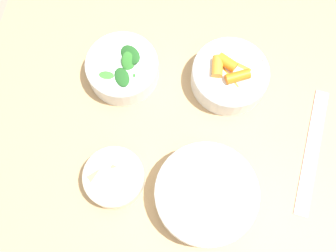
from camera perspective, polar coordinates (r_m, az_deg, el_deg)
The scene contains 7 objects.
ground_plane at distance 1.55m, azimuth -1.23°, elevation -12.05°, with size 10.00×10.00×0.00m, color gray.
dining_table at distance 0.91m, azimuth -2.07°, elevation -7.66°, with size 1.08×0.82×0.78m.
bowl_carrots at distance 0.83m, azimuth 9.32°, elevation 7.60°, with size 0.16×0.16×0.07m.
bowl_greens at distance 0.83m, azimuth -6.87°, elevation 8.76°, with size 0.16×0.16×0.07m.
bowl_beans_hotdog at distance 0.75m, azimuth 5.75°, elevation -10.34°, with size 0.20×0.20×0.06m.
bowl_cookies at distance 0.76m, azimuth -8.20°, elevation -7.78°, with size 0.12×0.12×0.04m.
ruler at distance 0.84m, azimuth 21.09°, elevation -3.51°, with size 0.28×0.06×0.00m.
Camera 1 is at (0.16, 0.06, 1.54)m, focal length 40.00 mm.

